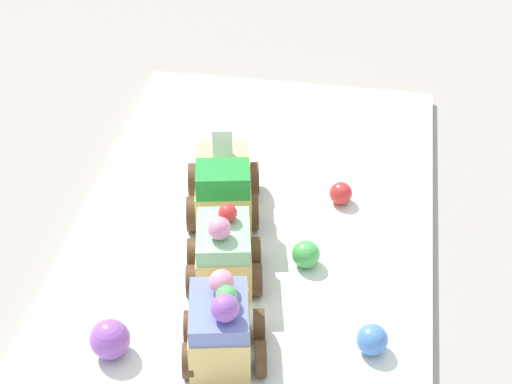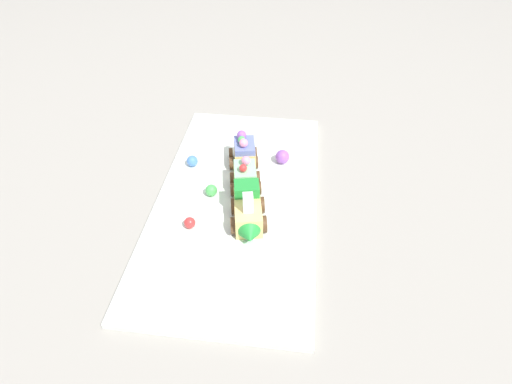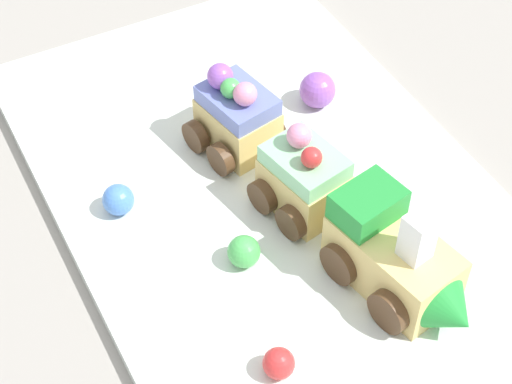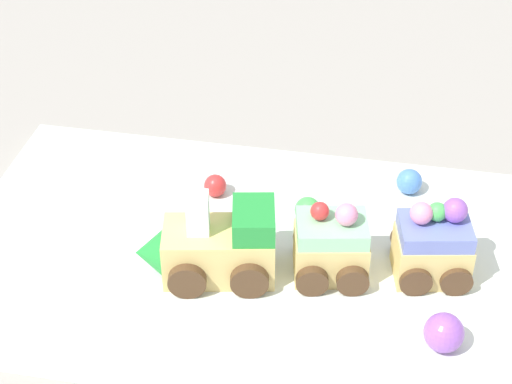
{
  "view_description": "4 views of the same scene",
  "coord_description": "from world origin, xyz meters",
  "px_view_note": "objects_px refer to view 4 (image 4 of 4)",
  "views": [
    {
      "loc": [
        -0.55,
        -0.1,
        0.52
      ],
      "look_at": [
        0.05,
        -0.0,
        0.05
      ],
      "focal_mm": 60.0,
      "sensor_mm": 36.0,
      "label": 1
    },
    {
      "loc": [
        0.59,
        0.11,
        0.58
      ],
      "look_at": [
        0.0,
        0.04,
        0.03
      ],
      "focal_mm": 28.0,
      "sensor_mm": 36.0,
      "label": 2
    },
    {
      "loc": [
        0.35,
        -0.23,
        0.51
      ],
      "look_at": [
        -0.04,
        -0.02,
        0.04
      ],
      "focal_mm": 60.0,
      "sensor_mm": 36.0,
      "label": 3
    },
    {
      "loc": [
        -0.07,
        0.56,
        0.51
      ],
      "look_at": [
        0.04,
        -0.01,
        0.07
      ],
      "focal_mm": 60.0,
      "sensor_mm": 36.0,
      "label": 4
    }
  ],
  "objects_px": {
    "gumball_red": "(215,186)",
    "gumball_purple": "(444,333)",
    "cake_car_mint": "(331,247)",
    "cake_car_blueberry": "(433,245)",
    "cake_train_locomotive": "(212,248)",
    "gumball_blue": "(409,182)",
    "gumball_green": "(303,209)"
  },
  "relations": [
    {
      "from": "cake_car_mint",
      "to": "cake_car_blueberry",
      "type": "bearing_deg",
      "value": -179.99
    },
    {
      "from": "cake_train_locomotive",
      "to": "gumball_green",
      "type": "height_order",
      "value": "cake_train_locomotive"
    },
    {
      "from": "gumball_purple",
      "to": "cake_train_locomotive",
      "type": "bearing_deg",
      "value": -14.54
    },
    {
      "from": "gumball_purple",
      "to": "gumball_red",
      "type": "height_order",
      "value": "gumball_purple"
    },
    {
      "from": "gumball_red",
      "to": "gumball_purple",
      "type": "bearing_deg",
      "value": 143.9
    },
    {
      "from": "cake_car_blueberry",
      "to": "gumball_purple",
      "type": "relative_size",
      "value": 2.41
    },
    {
      "from": "cake_train_locomotive",
      "to": "gumball_blue",
      "type": "xyz_separation_m",
      "value": [
        -0.16,
        -0.15,
        -0.01
      ]
    },
    {
      "from": "cake_car_mint",
      "to": "gumball_blue",
      "type": "distance_m",
      "value": 0.14
    },
    {
      "from": "cake_car_mint",
      "to": "gumball_green",
      "type": "xyz_separation_m",
      "value": [
        0.03,
        -0.07,
        -0.02
      ]
    },
    {
      "from": "gumball_red",
      "to": "gumball_green",
      "type": "bearing_deg",
      "value": 165.86
    },
    {
      "from": "cake_car_blueberry",
      "to": "gumball_purple",
      "type": "bearing_deg",
      "value": 86.85
    },
    {
      "from": "gumball_purple",
      "to": "cake_car_mint",
      "type": "bearing_deg",
      "value": -36.04
    },
    {
      "from": "gumball_purple",
      "to": "gumball_red",
      "type": "xyz_separation_m",
      "value": [
        0.22,
        -0.16,
        -0.0
      ]
    },
    {
      "from": "cake_car_mint",
      "to": "gumball_purple",
      "type": "bearing_deg",
      "value": 132.79
    },
    {
      "from": "gumball_blue",
      "to": "gumball_red",
      "type": "relative_size",
      "value": 1.14
    },
    {
      "from": "cake_train_locomotive",
      "to": "gumball_blue",
      "type": "height_order",
      "value": "cake_train_locomotive"
    },
    {
      "from": "cake_train_locomotive",
      "to": "gumball_red",
      "type": "distance_m",
      "value": 0.11
    },
    {
      "from": "cake_car_blueberry",
      "to": "gumball_blue",
      "type": "xyz_separation_m",
      "value": [
        0.02,
        -0.11,
        -0.02
      ]
    },
    {
      "from": "cake_train_locomotive",
      "to": "cake_car_mint",
      "type": "relative_size",
      "value": 1.67
    },
    {
      "from": "cake_car_mint",
      "to": "gumball_red",
      "type": "distance_m",
      "value": 0.15
    },
    {
      "from": "gumball_purple",
      "to": "gumball_red",
      "type": "distance_m",
      "value": 0.27
    },
    {
      "from": "cake_train_locomotive",
      "to": "gumball_blue",
      "type": "distance_m",
      "value": 0.22
    },
    {
      "from": "cake_car_mint",
      "to": "cake_car_blueberry",
      "type": "height_order",
      "value": "cake_car_blueberry"
    },
    {
      "from": "gumball_blue",
      "to": "gumball_green",
      "type": "xyz_separation_m",
      "value": [
        0.09,
        0.06,
        -0.0
      ]
    },
    {
      "from": "gumball_red",
      "to": "cake_car_blueberry",
      "type": "bearing_deg",
      "value": 160.71
    },
    {
      "from": "gumball_blue",
      "to": "gumball_red",
      "type": "bearing_deg",
      "value": 12.19
    },
    {
      "from": "cake_car_blueberry",
      "to": "gumball_purple",
      "type": "height_order",
      "value": "cake_car_blueberry"
    },
    {
      "from": "gumball_blue",
      "to": "cake_car_mint",
      "type": "bearing_deg",
      "value": 64.46
    },
    {
      "from": "cake_train_locomotive",
      "to": "cake_car_blueberry",
      "type": "bearing_deg",
      "value": -180.0
    },
    {
      "from": "gumball_purple",
      "to": "gumball_red",
      "type": "bearing_deg",
      "value": -36.1
    },
    {
      "from": "gumball_blue",
      "to": "cake_car_blueberry",
      "type": "bearing_deg",
      "value": 101.71
    },
    {
      "from": "gumball_purple",
      "to": "gumball_blue",
      "type": "relative_size",
      "value": 1.28
    }
  ]
}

